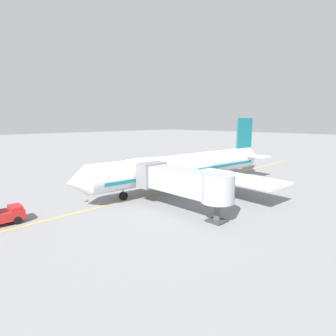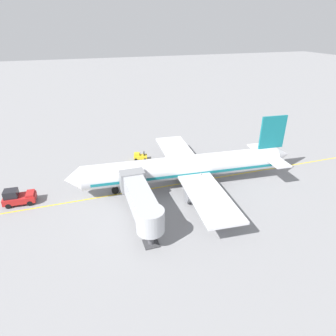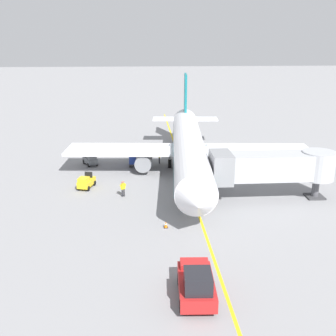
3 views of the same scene
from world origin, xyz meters
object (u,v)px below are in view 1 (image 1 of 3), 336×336
(baggage_tug_trailing, at_px, (152,169))
(baggage_cart_second_in_train, at_px, (184,171))
(parked_airliner, at_px, (187,166))
(baggage_tug_lead, at_px, (117,176))
(ground_crew_wing_walker, at_px, (187,174))
(jet_bridge, at_px, (183,181))
(safety_cone_nose_left, at_px, (86,199))
(ground_crew_loader, at_px, (118,180))
(baggage_cart_front, at_px, (171,172))

(baggage_tug_trailing, distance_m, baggage_cart_second_in_train, 6.73)
(parked_airliner, relative_size, baggage_cart_second_in_train, 12.64)
(baggage_tug_lead, bearing_deg, ground_crew_wing_walker, -134.30)
(jet_bridge, relative_size, safety_cone_nose_left, 21.42)
(jet_bridge, xyz_separation_m, baggage_cart_second_in_train, (13.39, -15.16, -2.50))
(safety_cone_nose_left, bearing_deg, jet_bridge, -151.79)
(ground_crew_loader, bearing_deg, baggage_tug_trailing, -67.70)
(baggage_tug_trailing, xyz_separation_m, baggage_cart_front, (-5.78, 0.69, 0.24))
(jet_bridge, xyz_separation_m, baggage_tug_trailing, (19.73, -12.92, -2.74))
(baggage_cart_front, height_order, ground_crew_loader, ground_crew_loader)
(jet_bridge, distance_m, baggage_cart_second_in_train, 20.38)
(jet_bridge, bearing_deg, parked_airliner, -51.41)
(baggage_tug_trailing, height_order, safety_cone_nose_left, baggage_tug_trailing)
(parked_airliner, distance_m, baggage_cart_second_in_train, 8.77)
(jet_bridge, distance_m, safety_cone_nose_left, 13.01)
(baggage_cart_front, xyz_separation_m, safety_cone_nose_left, (-2.83, 18.19, -0.66))
(ground_crew_wing_walker, distance_m, ground_crew_loader, 12.26)
(baggage_tug_trailing, distance_m, ground_crew_loader, 12.27)
(baggage_tug_lead, xyz_separation_m, baggage_tug_trailing, (0.51, -8.56, 0.00))
(safety_cone_nose_left, bearing_deg, baggage_tug_lead, -51.88)
(parked_airliner, bearing_deg, ground_crew_loader, 44.68)
(baggage_cart_front, bearing_deg, baggage_tug_trailing, -6.82)
(baggage_tug_trailing, height_order, baggage_cart_second_in_train, baggage_tug_trailing)
(baggage_tug_trailing, bearing_deg, parked_airliner, 163.30)
(safety_cone_nose_left, bearing_deg, baggage_cart_front, -81.15)
(parked_airliner, bearing_deg, baggage_tug_lead, 22.21)
(ground_crew_loader, bearing_deg, safety_cone_nose_left, 117.71)
(jet_bridge, distance_m, baggage_tug_trailing, 23.74)
(baggage_tug_trailing, relative_size, baggage_cart_second_in_train, 0.94)
(baggage_cart_front, height_order, safety_cone_nose_left, baggage_cart_front)
(ground_crew_loader, bearing_deg, parked_airliner, -135.32)
(parked_airliner, bearing_deg, jet_bridge, 128.59)
(ground_crew_wing_walker, bearing_deg, parked_airliner, 131.57)
(baggage_cart_second_in_train, distance_m, ground_crew_wing_walker, 3.38)
(baggage_tug_trailing, distance_m, safety_cone_nose_left, 20.76)
(parked_airliner, relative_size, baggage_tug_trailing, 13.47)
(baggage_cart_second_in_train, xyz_separation_m, ground_crew_wing_walker, (-2.64, 2.12, 0.00))
(jet_bridge, relative_size, ground_crew_loader, 7.48)
(safety_cone_nose_left, bearing_deg, ground_crew_wing_walker, -91.12)
(baggage_tug_lead, height_order, baggage_cart_front, baggage_tug_lead)
(jet_bridge, distance_m, ground_crew_loader, 15.36)
(baggage_cart_front, xyz_separation_m, ground_crew_wing_walker, (-3.20, -0.81, 0.00))
(parked_airliner, xyz_separation_m, baggage_cart_second_in_train, (6.04, -5.95, -2.24))
(ground_crew_wing_walker, bearing_deg, baggage_tug_trailing, 0.75)
(jet_bridge, height_order, baggage_tug_lead, jet_bridge)
(jet_bridge, distance_m, ground_crew_wing_walker, 17.08)
(baggage_tug_lead, height_order, ground_crew_wing_walker, ground_crew_wing_walker)
(parked_airliner, height_order, baggage_cart_second_in_train, parked_airliner)
(baggage_tug_lead, distance_m, baggage_tug_trailing, 8.58)
(baggage_cart_second_in_train, bearing_deg, baggage_tug_trailing, 19.41)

